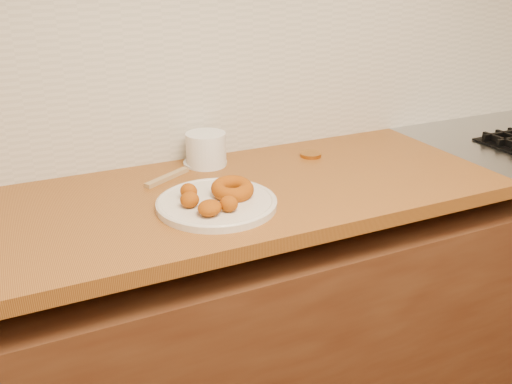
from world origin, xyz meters
The scene contains 11 objects.
wall_back centered at (0.00, 2.00, 1.35)m, with size 4.00×0.02×2.70m, color beige.
base_cabinet centered at (0.00, 1.69, 0.39)m, with size 3.60×0.60×0.77m, color #57331C.
butcher_block centered at (-0.65, 1.69, 0.88)m, with size 2.30×0.62×0.04m, color brown.
backsplash centered at (0.00, 1.99, 1.20)m, with size 3.60×0.02×0.60m, color beige.
donut_plate centered at (-0.33, 1.60, 0.91)m, with size 0.30×0.30×0.02m, color beige.
ring_donut centered at (-0.28, 1.61, 0.94)m, with size 0.11×0.11×0.04m, color #A04E0B.
fried_dough_chunks centered at (-0.38, 1.57, 0.94)m, with size 0.14×0.18×0.04m.
plastic_tub centered at (-0.25, 1.90, 0.95)m, with size 0.12×0.12×0.10m, color silver.
tub_lid centered at (-0.25, 1.91, 0.90)m, with size 0.13×0.13×0.01m, color silver.
brass_jar_lid centered at (0.08, 1.83, 0.91)m, with size 0.07×0.07×0.01m, color #AF7026.
wooden_utensil centered at (-0.39, 1.83, 0.91)m, with size 0.16×0.02×0.01m, color #9E7E51.
Camera 1 is at (-0.77, 0.43, 1.47)m, focal length 38.00 mm.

